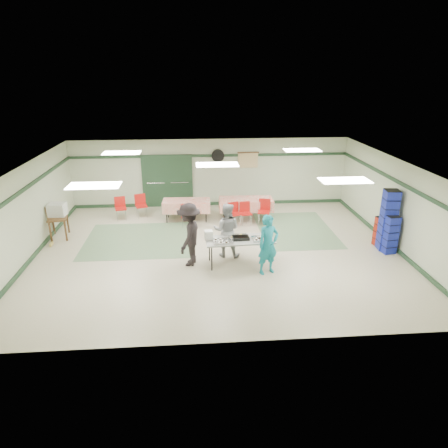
{
  "coord_description": "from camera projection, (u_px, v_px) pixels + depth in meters",
  "views": [
    {
      "loc": [
        -0.67,
        -11.2,
        5.18
      ],
      "look_at": [
        0.17,
        -0.3,
        0.97
      ],
      "focal_mm": 32.0,
      "sensor_mm": 36.0,
      "label": 1
    }
  ],
  "objects": [
    {
      "name": "green_patch_a",
      "position": [
        140.0,
        240.0,
        13.08
      ],
      "size": [
        3.5,
        3.0,
        0.01
      ],
      "primitive_type": "cube",
      "color": "gray",
      "rests_on": "floor"
    },
    {
      "name": "chair_b",
      "position": [
        234.0,
        211.0,
        14.25
      ],
      "size": [
        0.48,
        0.48,
        0.81
      ],
      "rotation": [
        0.0,
        0.0,
        0.32
      ],
      "color": "red",
      "rests_on": "floor"
    },
    {
      "name": "wall_front",
      "position": [
        232.0,
        284.0,
        7.66
      ],
      "size": [
        11.0,
        0.0,
        11.0
      ],
      "primitive_type": "plane",
      "rotation": [
        -1.57,
        0.0,
        0.0
      ],
      "color": "#B3BDA1",
      "rests_on": "floor"
    },
    {
      "name": "crate_stack_blue_a",
      "position": [
        390.0,
        234.0,
        11.96
      ],
      "size": [
        0.41,
        0.41,
        1.19
      ],
      "primitive_type": "cube",
      "rotation": [
        0.0,
        0.0,
        0.13
      ],
      "color": "#192797",
      "rests_on": "floor"
    },
    {
      "name": "sheet_tray_right",
      "position": [
        261.0,
        239.0,
        11.18
      ],
      "size": [
        0.56,
        0.44,
        0.02
      ],
      "primitive_type": "cube",
      "rotation": [
        0.0,
        0.0,
        0.06
      ],
      "color": "silver",
      "rests_on": "serving_table"
    },
    {
      "name": "baking_pan",
      "position": [
        241.0,
        238.0,
        11.18
      ],
      "size": [
        0.48,
        0.32,
        0.08
      ],
      "primitive_type": "cube",
      "rotation": [
        0.0,
        0.0,
        0.06
      ],
      "color": "black",
      "rests_on": "serving_table"
    },
    {
      "name": "office_printer",
      "position": [
        57.0,
        210.0,
        13.01
      ],
      "size": [
        0.54,
        0.47,
        0.41
      ],
      "primitive_type": "cube",
      "rotation": [
        0.0,
        0.0,
        -0.03
      ],
      "color": "silver",
      "rests_on": "printer_table"
    },
    {
      "name": "dining_table_b",
      "position": [
        186.0,
        205.0,
        14.64
      ],
      "size": [
        1.74,
        0.82,
        0.77
      ],
      "rotation": [
        0.0,
        0.0,
        -0.04
      ],
      "color": "red",
      "rests_on": "floor"
    },
    {
      "name": "volunteer_teal",
      "position": [
        268.0,
        245.0,
        10.67
      ],
      "size": [
        0.71,
        0.59,
        1.67
      ],
      "primitive_type": "imported",
      "rotation": [
        0.0,
        0.0,
        0.37
      ],
      "color": "teal",
      "rests_on": "floor"
    },
    {
      "name": "chair_loose_b",
      "position": [
        120.0,
        206.0,
        14.74
      ],
      "size": [
        0.47,
        0.47,
        0.85
      ],
      "rotation": [
        0.0,
        0.0,
        0.23
      ],
      "color": "red",
      "rests_on": "floor"
    },
    {
      "name": "trim_back",
      "position": [
        210.0,
        156.0,
        15.76
      ],
      "size": [
        11.0,
        0.06,
        0.1
      ],
      "primitive_type": "cube",
      "color": "#203C25",
      "rests_on": "wall_back"
    },
    {
      "name": "floor",
      "position": [
        218.0,
        250.0,
        12.33
      ],
      "size": [
        11.0,
        11.0,
        0.0
      ],
      "primitive_type": "plane",
      "color": "beige",
      "rests_on": "ground"
    },
    {
      "name": "chair_c",
      "position": [
        264.0,
        209.0,
        14.32
      ],
      "size": [
        0.51,
        0.51,
        0.9
      ],
      "rotation": [
        0.0,
        0.0,
        -0.26
      ],
      "color": "red",
      "rests_on": "floor"
    },
    {
      "name": "sheet_tray_left",
      "position": [
        223.0,
        241.0,
        11.02
      ],
      "size": [
        0.56,
        0.44,
        0.02
      ],
      "primitive_type": "cube",
      "rotation": [
        0.0,
        0.0,
        0.06
      ],
      "color": "silver",
      "rests_on": "serving_table"
    },
    {
      "name": "double_door_left",
      "position": [
        156.0,
        181.0,
        15.93
      ],
      "size": [
        0.9,
        0.06,
        2.1
      ],
      "primitive_type": "cube",
      "color": "gray",
      "rests_on": "floor"
    },
    {
      "name": "wall_right",
      "position": [
        396.0,
        204.0,
        12.24
      ],
      "size": [
        0.0,
        9.0,
        9.0
      ],
      "primitive_type": "plane",
      "rotation": [
        1.57,
        0.0,
        -1.57
      ],
      "color": "#B3BDA1",
      "rests_on": "floor"
    },
    {
      "name": "volunteer_grey",
      "position": [
        227.0,
        230.0,
        11.67
      ],
      "size": [
        0.91,
        0.78,
        1.64
      ],
      "primitive_type": "imported",
      "rotation": [
        0.0,
        0.0,
        2.93
      ],
      "color": "#96969B",
      "rests_on": "floor"
    },
    {
      "name": "chair_d",
      "position": [
        186.0,
        213.0,
        14.14
      ],
      "size": [
        0.38,
        0.38,
        0.78
      ],
      "rotation": [
        0.0,
        0.0,
        0.05
      ],
      "color": "red",
      "rests_on": "floor"
    },
    {
      "name": "wall_back",
      "position": [
        211.0,
        173.0,
        16.03
      ],
      "size": [
        11.0,
        0.0,
        11.0
      ],
      "primitive_type": "plane",
      "rotation": [
        1.57,
        0.0,
        0.0
      ],
      "color": "#B3BDA1",
      "rests_on": "floor"
    },
    {
      "name": "sheet_tray_mid",
      "position": [
        238.0,
        237.0,
        11.29
      ],
      "size": [
        0.57,
        0.45,
        0.02
      ],
      "primitive_type": "cube",
      "rotation": [
        0.0,
        0.0,
        0.06
      ],
      "color": "silver",
      "rests_on": "serving_table"
    },
    {
      "name": "wall_left",
      "position": [
        26.0,
        214.0,
        11.45
      ],
      "size": [
        0.0,
        9.0,
        9.0
      ],
      "primitive_type": "plane",
      "rotation": [
        1.57,
        0.0,
        1.57
      ],
      "color": "#B3BDA1",
      "rests_on": "floor"
    },
    {
      "name": "baseboard_right",
      "position": [
        389.0,
        243.0,
        12.7
      ],
      "size": [
        0.06,
        9.0,
        0.12
      ],
      "primitive_type": "cube",
      "rotation": [
        0.0,
        0.0,
        1.57
      ],
      "color": "#203C25",
      "rests_on": "floor"
    },
    {
      "name": "broom",
      "position": [
        49.0,
        226.0,
        12.45
      ],
      "size": [
        0.06,
        0.21,
        1.27
      ],
      "primitive_type": "cylinder",
      "rotation": [
        0.14,
        0.0,
        -0.13
      ],
      "color": "brown",
      "rests_on": "floor"
    },
    {
      "name": "wall_fan",
      "position": [
        218.0,
        156.0,
        15.75
      ],
      "size": [
        0.5,
        0.1,
        0.5
      ],
      "primitive_type": "cylinder",
      "rotation": [
        1.57,
        0.0,
        0.0
      ],
      "color": "black",
      "rests_on": "wall_back"
    },
    {
      "name": "trim_left",
      "position": [
        23.0,
        190.0,
        11.2
      ],
      "size": [
        0.06,
        9.0,
        0.1
      ],
      "primitive_type": "cube",
      "rotation": [
        0.0,
        0.0,
        1.57
      ],
      "color": "#203C25",
      "rests_on": "wall_back"
    },
    {
      "name": "printer_table",
      "position": [
        58.0,
        219.0,
        13.06
      ],
      "size": [
        0.73,
        0.98,
        0.74
      ],
      "rotation": [
        0.0,
        0.0,
        0.18
      ],
      "color": "brown",
      "rests_on": "floor"
    },
    {
      "name": "double_door_right",
      "position": [
        180.0,
        181.0,
        16.0
      ],
      "size": [
        0.9,
        0.06,
        2.1
      ],
      "primitive_type": "cube",
      "color": "gray",
      "rests_on": "floor"
    },
    {
      "name": "serving_table",
      "position": [
        240.0,
        241.0,
        11.21
      ],
      "size": [
        1.97,
        0.89,
        0.76
      ],
      "rotation": [
        0.0,
        0.0,
        0.06
      ],
      "color": "#A5A4A0",
      "rests_on": "floor"
    },
    {
      "name": "crate_stack_red",
      "position": [
        382.0,
        232.0,
        12.48
      ],
      "size": [
        0.43,
        0.43,
        0.95
      ],
      "primitive_type": "cube",
      "rotation": [
        0.0,
        0.0,
        0.21
      ],
      "color": "#A71F10",
      "rests_on": "floor"
    },
    {
      "name": "chair_a",
      "position": [
        245.0,
        211.0,
        14.28
      ],
      "size": [
        0.43,
        0.43,
        0.82
      ],
      "rotation": [
        0.0,
        0.0,
        0.14
      ],
      "color": "red",
      "rests_on": "floor"
    },
    {
      "name": "scroll_banner",
      "position": [
        248.0,
        160.0,
        15.91
      ],
      "size": [
        0.8,
        0.02,
        0.6
      ],
      "primitive_type": "cube",
      "color": "#CCB77F",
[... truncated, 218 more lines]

